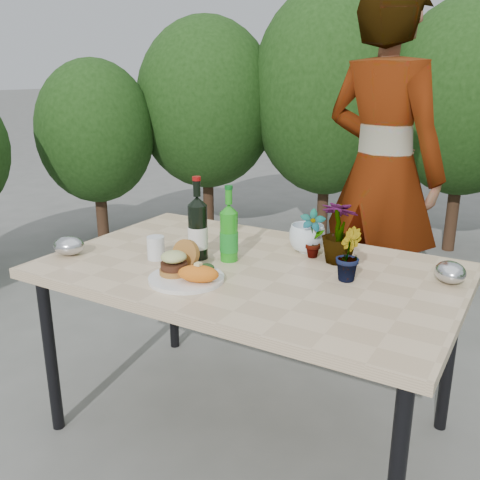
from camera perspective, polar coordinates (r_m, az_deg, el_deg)
The scene contains 18 objects.
ground at distance 2.48m, azimuth 0.99°, elevation -19.30°, with size 80.00×80.00×0.00m, color #61625D.
patio_table at distance 2.13m, azimuth 1.09°, elevation -4.24°, with size 1.60×1.00×0.75m.
shrub_hedge at distance 3.59m, azimuth 15.89°, elevation 11.25°, with size 6.78×5.00×2.21m.
dinner_plate at distance 1.98m, azimuth -5.73°, elevation -4.10°, with size 0.28×0.28×0.01m, color white.
burger_stack at distance 2.01m, azimuth -6.74°, elevation -2.22°, with size 0.11×0.16×0.11m.
sweet_potato at distance 1.91m, azimuth -4.47°, elevation -3.61°, with size 0.15×0.08×0.06m, color orange.
grilled_veg at distance 2.03m, azimuth -3.82°, elevation -2.85°, with size 0.08×0.05×0.03m.
wine_bottle at distance 2.17m, azimuth -4.53°, elevation 1.19°, with size 0.08×0.08×0.34m.
sparkling_water at distance 2.14m, azimuth -1.19°, elevation 0.69°, with size 0.07×0.07×0.31m.
plastic_cup at distance 2.21m, azimuth -8.96°, elevation -0.83°, with size 0.07×0.07×0.10m, color silver.
seedling_left at distance 2.20m, azimuth 7.72°, elevation 0.64°, with size 0.11×0.07×0.20m, color #275A1E.
seedling_mid at distance 1.99m, azimuth 11.41°, elevation -1.51°, with size 0.11×0.09×0.19m, color #226021.
seedling_right at distance 2.16m, azimuth 10.54°, elevation 0.88°, with size 0.14×0.14×0.25m, color #245F20.
blue_bowl at distance 2.28m, azimuth 7.16°, elevation 0.16°, with size 0.15×0.15×0.12m, color white.
foil_packet_left at distance 2.34m, azimuth -17.79°, elevation -0.59°, with size 0.13×0.11×0.08m, color #B6B8BD.
foil_packet_right at distance 2.09m, azimuth 21.52°, elevation -3.21°, with size 0.13×0.11×0.08m, color #B8BBBF.
person at distance 2.99m, azimuth 14.86°, elevation 7.02°, with size 0.71×0.46×1.94m, color #915E48.
terracotta_pot at distance 4.77m, azimuth -4.66°, elevation 0.23°, with size 0.17×0.17×0.14m.
Camera 1 is at (0.97, -1.73, 1.48)m, focal length 40.00 mm.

